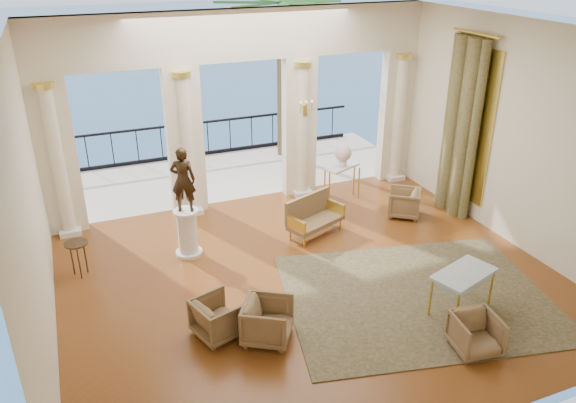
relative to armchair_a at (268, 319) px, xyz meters
name	(u,v)px	position (x,y,z in m)	size (l,w,h in m)	color
floor	(311,279)	(1.37, 1.33, -0.38)	(9.00, 9.00, 0.00)	#55240E
room_walls	(345,154)	(1.37, 0.21, 2.50)	(9.00, 9.00, 9.00)	#F3E9CC
arcade	(243,97)	(1.37, 5.15, 2.20)	(9.00, 0.56, 4.50)	#F9F0CC
terrace	(224,174)	(1.37, 7.13, -0.43)	(10.00, 3.60, 0.10)	beige
balustrade	(208,141)	(1.37, 8.73, 0.03)	(9.00, 0.06, 1.03)	black
palm_tree	(280,11)	(3.37, 7.93, 3.71)	(2.00, 2.00, 4.50)	#4C3823
sea	(91,56)	(1.37, 61.33, -6.38)	(160.00, 160.00, 0.00)	#256085
curtain	(460,128)	(5.65, 2.83, 1.64)	(0.33, 1.40, 4.09)	#4A4425
window_frame	(468,124)	(5.84, 2.83, 1.72)	(0.04, 1.60, 3.40)	gold
wall_sconce	(305,110)	(2.77, 4.83, 1.85)	(0.30, 0.11, 0.33)	gold
rug	(416,297)	(2.87, 0.07, -0.37)	(4.61, 3.58, 0.02)	#303619
armchair_a	(268,319)	(0.00, 0.00, 0.00)	(0.74, 0.69, 0.76)	#4C3722
armchair_b	(476,332)	(2.86, -1.47, -0.04)	(0.66, 0.62, 0.68)	#4C3722
armchair_c	(404,201)	(4.46, 2.99, -0.03)	(0.69, 0.64, 0.71)	#4C3722
armchair_d	(218,316)	(-0.69, 0.41, -0.02)	(0.70, 0.66, 0.72)	#4C3722
settee	(313,215)	(2.16, 3.00, 0.05)	(1.42, 1.00, 0.87)	#4C3722
game_table	(464,276)	(3.31, -0.54, 0.31)	(1.26, 0.93, 0.77)	#9FBBCC
pedestal	(188,233)	(-0.55, 3.13, 0.10)	(0.54, 0.54, 0.99)	silver
statue	(183,180)	(-0.55, 3.13, 1.26)	(0.48, 0.31, 1.30)	black
console_table	(342,172)	(3.57, 4.38, 0.34)	(0.97, 0.69, 0.86)	silver
urn	(343,154)	(3.57, 4.38, 0.79)	(0.40, 0.40, 0.53)	silver
side_table	(77,247)	(-2.63, 3.13, 0.22)	(0.43, 0.43, 0.70)	black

